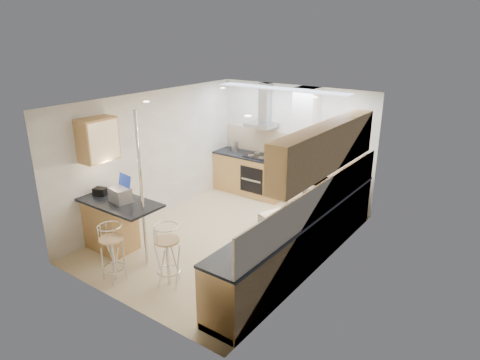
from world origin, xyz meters
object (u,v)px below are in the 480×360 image
Objects in this scene: laptop at (120,195)px; bar_stool_end at (168,255)px; bread_bin at (276,221)px; microwave at (319,189)px; bar_stool_near at (113,253)px.

laptop is 1.41m from bar_stool_end.
bread_bin is (1.27, 0.93, 0.55)m from bar_stool_end.
laptop reaches higher than bar_stool_end.
bar_stool_end is at bearing 151.73° from microwave.
bar_stool_near is (0.52, -0.64, -0.60)m from laptop.
laptop is 0.35× the size of bar_stool_end.
microwave is 1.53× the size of laptop.
laptop is at bearing 113.32° from bar_stool_near.
microwave is 3.45m from bar_stool_near.
microwave is 2.73m from bar_stool_end.
microwave reaches higher than bar_stool_end.
microwave is at bearing 6.93° from bar_stool_end.
microwave reaches higher than laptop.
bread_bin is at bearing -19.31° from bar_stool_end.
laptop is at bearing 113.85° from bar_stool_end.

